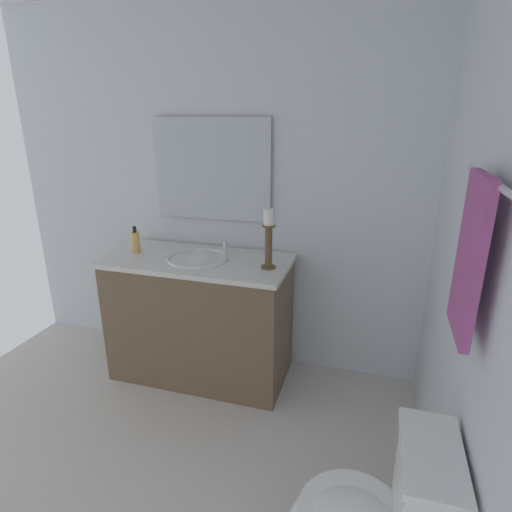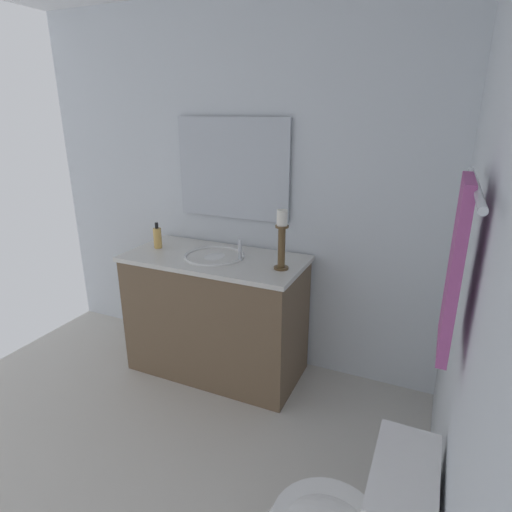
% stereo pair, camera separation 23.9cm
% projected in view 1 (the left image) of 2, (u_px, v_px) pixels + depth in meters
% --- Properties ---
extents(floor, '(2.75, 2.99, 0.02)m').
position_uv_depth(floor, '(110.00, 491.00, 2.05)').
color(floor, beige).
rests_on(floor, ground).
extents(wall_back, '(2.75, 0.04, 2.45)m').
position_uv_depth(wall_back, '(497.00, 298.00, 1.24)').
color(wall_back, silver).
rests_on(wall_back, ground).
extents(wall_left, '(0.04, 2.99, 2.45)m').
position_uv_depth(wall_left, '(209.00, 192.00, 2.90)').
color(wall_left, silver).
rests_on(wall_left, ground).
extents(vanity_cabinet, '(0.58, 1.20, 0.85)m').
position_uv_depth(vanity_cabinet, '(201.00, 317.00, 2.85)').
color(vanity_cabinet, brown).
rests_on(vanity_cabinet, ground).
extents(sink_basin, '(0.40, 0.40, 0.24)m').
position_uv_depth(sink_basin, '(198.00, 264.00, 2.72)').
color(sink_basin, white).
rests_on(sink_basin, vanity_cabinet).
extents(mirror, '(0.02, 0.82, 0.67)m').
position_uv_depth(mirror, '(211.00, 170.00, 2.79)').
color(mirror, silver).
extents(candle_holder_tall, '(0.09, 0.09, 0.36)m').
position_uv_depth(candle_holder_tall, '(269.00, 237.00, 2.49)').
color(candle_holder_tall, brown).
rests_on(candle_holder_tall, vanity_cabinet).
extents(soap_bottle, '(0.06, 0.06, 0.18)m').
position_uv_depth(soap_bottle, '(136.00, 242.00, 2.81)').
color(soap_bottle, '#E5B259').
rests_on(soap_bottle, vanity_cabinet).
extents(towel_bar, '(0.69, 0.02, 0.02)m').
position_uv_depth(towel_bar, '(490.00, 181.00, 1.21)').
color(towel_bar, silver).
extents(towel_near_vanity, '(0.28, 0.03, 0.52)m').
position_uv_depth(towel_near_vanity, '(470.00, 258.00, 1.29)').
color(towel_near_vanity, '#A54C8C').
rests_on(towel_near_vanity, towel_bar).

